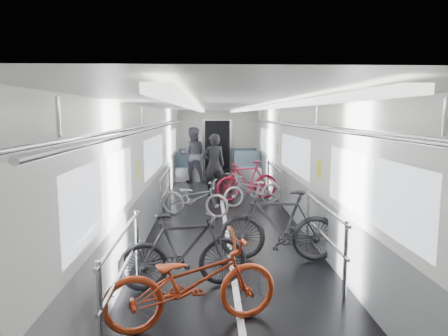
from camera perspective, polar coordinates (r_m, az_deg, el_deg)
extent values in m
cube|color=black|center=(8.68, 0.09, -7.25)|extent=(3.00, 14.00, 0.01)
cube|color=white|center=(8.39, 0.09, 8.78)|extent=(3.00, 14.00, 0.02)
cube|color=silver|center=(8.52, -10.04, 0.56)|extent=(0.02, 14.00, 2.40)
cube|color=silver|center=(8.64, 10.08, 0.66)|extent=(0.02, 14.00, 2.40)
cube|color=silver|center=(15.42, -0.96, 3.79)|extent=(3.00, 0.02, 2.40)
cube|color=white|center=(8.68, 0.09, -7.23)|extent=(0.08, 13.80, 0.01)
cube|color=slate|center=(8.64, -9.72, -4.37)|extent=(0.01, 13.90, 0.90)
cube|color=slate|center=(8.76, 9.77, -4.22)|extent=(0.01, 13.90, 0.90)
cube|color=white|center=(8.50, -9.87, 1.90)|extent=(0.01, 10.80, 0.75)
cube|color=white|center=(8.61, 9.91, 1.98)|extent=(0.01, 10.80, 0.75)
cube|color=white|center=(8.39, -3.71, 8.36)|extent=(0.14, 13.40, 0.05)
cube|color=white|center=(8.43, 3.87, 8.35)|extent=(0.14, 13.40, 0.05)
cube|color=black|center=(15.38, -0.95, 3.03)|extent=(0.95, 0.10, 2.00)
imported|color=#AB3415|center=(4.38, -4.57, -15.89)|extent=(1.96, 1.09, 0.97)
imported|color=black|center=(5.24, -5.78, -11.70)|extent=(1.72, 0.74, 1.00)
imported|color=#9D9DA1|center=(8.83, -4.20, -4.30)|extent=(1.65, 1.00, 0.82)
imported|color=black|center=(6.22, 7.86, -8.14)|extent=(1.87, 0.69, 1.10)
imported|color=#B1B1B6|center=(9.85, 4.10, -3.12)|extent=(1.60, 1.01, 0.79)
imported|color=maroon|center=(10.41, 3.34, -1.86)|extent=(1.79, 1.00, 1.03)
imported|color=black|center=(10.98, 0.21, -1.91)|extent=(0.99, 1.66, 0.82)
imported|color=black|center=(11.00, -1.46, 0.45)|extent=(0.69, 0.52, 1.71)
imported|color=#2D2B33|center=(13.23, -4.49, 1.88)|extent=(0.90, 0.71, 1.83)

